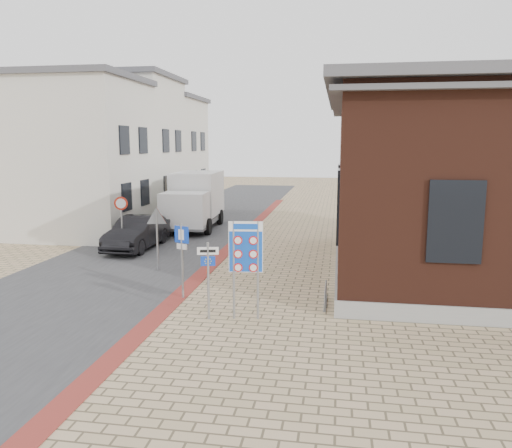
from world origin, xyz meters
The scene contains 16 objects.
ground centered at (0.00, 0.00, 0.00)m, with size 120.00×120.00×0.00m, color tan.
road_strip centered at (-5.50, 15.00, 0.01)m, with size 7.00×60.00×0.02m, color #38383A.
curb_strip centered at (-2.00, 10.00, 0.01)m, with size 0.60×40.00×0.02m, color maroon.
brick_building centered at (8.99, 7.00, 3.49)m, with size 13.00×13.00×6.80m.
townhouse_near centered at (-10.99, 12.00, 4.17)m, with size 7.40×6.40×8.30m.
townhouse_mid centered at (-10.99, 18.00, 4.57)m, with size 7.40×6.40×9.10m.
townhouse_far centered at (-10.99, 24.00, 4.17)m, with size 7.40×6.40×8.30m.
bike_rack centered at (2.65, 2.20, 0.26)m, with size 0.08×1.80×0.60m.
sedan centered at (-6.17, 8.88, 0.75)m, with size 1.60×4.58×1.51m, color black.
box_truck centered at (-5.15, 14.80, 1.65)m, with size 2.88×6.23×3.19m.
border_sign centered at (0.50, 0.50, 1.98)m, with size 0.94×0.16×2.75m.
essen_sign centered at (-0.51, 0.30, 1.42)m, with size 0.58×0.17×2.18m.
parking_sign centered at (-1.80, 2.00, 1.61)m, with size 0.50×0.23×2.38m.
yield_sign centered at (-3.80, 5.17, 1.84)m, with size 0.85×0.23×2.42m.
speed_sign centered at (-6.50, 8.00, 1.70)m, with size 0.58×0.17×2.52m.
bollard centered at (-1.80, 5.00, 0.47)m, with size 0.08×0.08×0.94m, color #FF3B0D.
Camera 1 is at (2.95, -12.59, 4.82)m, focal length 35.00 mm.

